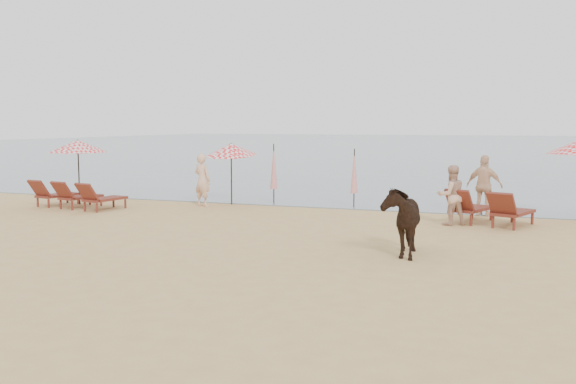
{
  "coord_description": "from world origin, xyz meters",
  "views": [
    {
      "loc": [
        5.95,
        -11.3,
        2.97
      ],
      "look_at": [
        0.0,
        5.0,
        1.1
      ],
      "focal_mm": 40.0,
      "sensor_mm": 36.0,
      "label": 1
    }
  ],
  "objects_px": {
    "cow": "(400,220)",
    "beachgoer_right_a": "(451,195)",
    "umbrella_open_left_a": "(78,146)",
    "umbrella_open_left_b": "(231,149)",
    "beachgoer_right_b": "(484,186)",
    "umbrella_closed_right": "(354,171)",
    "lounger_cluster_left": "(76,195)",
    "beachgoer_left": "(202,180)",
    "umbrella_closed_left": "(274,167)",
    "lounger_cluster_right": "(489,208)"
  },
  "relations": [
    {
      "from": "cow",
      "to": "beachgoer_right_a",
      "type": "bearing_deg",
      "value": 72.46
    },
    {
      "from": "umbrella_open_left_a",
      "to": "beachgoer_right_a",
      "type": "xyz_separation_m",
      "value": [
        13.32,
        -0.28,
        -1.25
      ]
    },
    {
      "from": "umbrella_open_left_a",
      "to": "umbrella_open_left_b",
      "type": "distance_m",
      "value": 5.59
    },
    {
      "from": "beachgoer_right_a",
      "to": "beachgoer_right_b",
      "type": "xyz_separation_m",
      "value": [
        0.8,
        2.25,
        0.1
      ]
    },
    {
      "from": "umbrella_open_left_b",
      "to": "umbrella_closed_right",
      "type": "height_order",
      "value": "umbrella_open_left_b"
    },
    {
      "from": "umbrella_closed_right",
      "to": "cow",
      "type": "height_order",
      "value": "umbrella_closed_right"
    },
    {
      "from": "lounger_cluster_left",
      "to": "umbrella_open_left_b",
      "type": "distance_m",
      "value": 5.68
    },
    {
      "from": "beachgoer_left",
      "to": "beachgoer_right_b",
      "type": "xyz_separation_m",
      "value": [
        9.63,
        0.9,
        0.04
      ]
    },
    {
      "from": "umbrella_open_left_b",
      "to": "umbrella_closed_right",
      "type": "xyz_separation_m",
      "value": [
        4.42,
        0.73,
        -0.74
      ]
    },
    {
      "from": "umbrella_open_left_a",
      "to": "beachgoer_left",
      "type": "relative_size",
      "value": 1.26
    },
    {
      "from": "umbrella_open_left_b",
      "to": "beachgoer_right_a",
      "type": "distance_m",
      "value": 8.4
    },
    {
      "from": "beachgoer_right_a",
      "to": "cow",
      "type": "bearing_deg",
      "value": 51.85
    },
    {
      "from": "beachgoer_right_b",
      "to": "lounger_cluster_left",
      "type": "bearing_deg",
      "value": 26.34
    },
    {
      "from": "umbrella_open_left_a",
      "to": "beachgoer_left",
      "type": "height_order",
      "value": "umbrella_open_left_a"
    },
    {
      "from": "umbrella_closed_left",
      "to": "cow",
      "type": "bearing_deg",
      "value": -51.93
    },
    {
      "from": "umbrella_closed_left",
      "to": "umbrella_closed_right",
      "type": "height_order",
      "value": "umbrella_closed_left"
    },
    {
      "from": "umbrella_closed_left",
      "to": "lounger_cluster_left",
      "type": "bearing_deg",
      "value": -147.97
    },
    {
      "from": "umbrella_open_left_a",
      "to": "umbrella_closed_left",
      "type": "relative_size",
      "value": 1.08
    },
    {
      "from": "umbrella_open_left_b",
      "to": "beachgoer_right_a",
      "type": "height_order",
      "value": "umbrella_open_left_b"
    },
    {
      "from": "beachgoer_left",
      "to": "beachgoer_right_a",
      "type": "relative_size",
      "value": 1.07
    },
    {
      "from": "lounger_cluster_right",
      "to": "umbrella_closed_left",
      "type": "bearing_deg",
      "value": -178.8
    },
    {
      "from": "lounger_cluster_right",
      "to": "umbrella_closed_right",
      "type": "xyz_separation_m",
      "value": [
        -4.67,
        2.5,
        0.78
      ]
    },
    {
      "from": "umbrella_closed_left",
      "to": "beachgoer_left",
      "type": "xyz_separation_m",
      "value": [
        -2.09,
        -1.68,
        -0.41
      ]
    },
    {
      "from": "umbrella_closed_right",
      "to": "beachgoer_left",
      "type": "height_order",
      "value": "umbrella_closed_right"
    },
    {
      "from": "lounger_cluster_left",
      "to": "umbrella_closed_right",
      "type": "height_order",
      "value": "umbrella_closed_right"
    },
    {
      "from": "umbrella_open_left_b",
      "to": "beachgoer_left",
      "type": "bearing_deg",
      "value": -153.91
    },
    {
      "from": "umbrella_open_left_b",
      "to": "beachgoer_left",
      "type": "xyz_separation_m",
      "value": [
        -0.78,
        -0.78,
        -1.07
      ]
    },
    {
      "from": "beachgoer_left",
      "to": "umbrella_closed_left",
      "type": "bearing_deg",
      "value": -126.04
    },
    {
      "from": "cow",
      "to": "umbrella_closed_right",
      "type": "bearing_deg",
      "value": 101.44
    },
    {
      "from": "umbrella_open_left_b",
      "to": "umbrella_closed_left",
      "type": "xyz_separation_m",
      "value": [
        1.31,
        0.9,
        -0.66
      ]
    },
    {
      "from": "beachgoer_left",
      "to": "beachgoer_right_b",
      "type": "bearing_deg",
      "value": -159.58
    },
    {
      "from": "umbrella_open_left_b",
      "to": "cow",
      "type": "xyz_separation_m",
      "value": [
        7.42,
        -6.9,
        -1.21
      ]
    },
    {
      "from": "beachgoer_left",
      "to": "lounger_cluster_right",
      "type": "bearing_deg",
      "value": -170.65
    },
    {
      "from": "beachgoer_left",
      "to": "cow",
      "type": "bearing_deg",
      "value": 158.36
    },
    {
      "from": "umbrella_open_left_b",
      "to": "cow",
      "type": "height_order",
      "value": "umbrella_open_left_b"
    },
    {
      "from": "lounger_cluster_left",
      "to": "umbrella_open_left_b",
      "type": "xyz_separation_m",
      "value": [
        4.67,
        2.84,
        1.55
      ]
    },
    {
      "from": "cow",
      "to": "beachgoer_left",
      "type": "xyz_separation_m",
      "value": [
        -8.2,
        6.12,
        0.14
      ]
    },
    {
      "from": "umbrella_closed_left",
      "to": "beachgoer_right_a",
      "type": "relative_size",
      "value": 1.26
    },
    {
      "from": "cow",
      "to": "beachgoer_right_b",
      "type": "xyz_separation_m",
      "value": [
        1.43,
        7.02,
        0.17
      ]
    },
    {
      "from": "umbrella_open_left_a",
      "to": "umbrella_open_left_b",
      "type": "xyz_separation_m",
      "value": [
        5.27,
        1.86,
        -0.11
      ]
    },
    {
      "from": "umbrella_open_left_a",
      "to": "umbrella_closed_right",
      "type": "height_order",
      "value": "umbrella_open_left_a"
    },
    {
      "from": "umbrella_closed_right",
      "to": "beachgoer_right_a",
      "type": "height_order",
      "value": "umbrella_closed_right"
    },
    {
      "from": "lounger_cluster_left",
      "to": "umbrella_open_left_b",
      "type": "relative_size",
      "value": 1.42
    },
    {
      "from": "umbrella_closed_left",
      "to": "beachgoer_right_b",
      "type": "bearing_deg",
      "value": -5.96
    },
    {
      "from": "umbrella_open_left_b",
      "to": "umbrella_closed_right",
      "type": "bearing_deg",
      "value": -9.61
    },
    {
      "from": "umbrella_closed_left",
      "to": "umbrella_open_left_a",
      "type": "bearing_deg",
      "value": -157.22
    },
    {
      "from": "beachgoer_right_b",
      "to": "umbrella_closed_left",
      "type": "bearing_deg",
      "value": 8.05
    },
    {
      "from": "lounger_cluster_right",
      "to": "beachgoer_left",
      "type": "xyz_separation_m",
      "value": [
        -9.86,
        0.99,
        0.44
      ]
    },
    {
      "from": "lounger_cluster_left",
      "to": "beachgoer_left",
      "type": "xyz_separation_m",
      "value": [
        3.89,
        2.06,
        0.48
      ]
    },
    {
      "from": "umbrella_open_left_a",
      "to": "beachgoer_right_a",
      "type": "distance_m",
      "value": 13.38
    }
  ]
}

